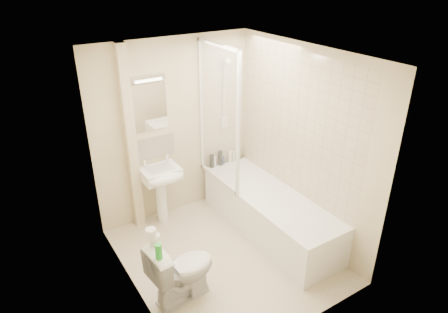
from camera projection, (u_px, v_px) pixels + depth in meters
floor at (225, 256)px, 4.81m from camera, size 2.50×2.50×0.00m
wall_back at (174, 130)px, 5.23m from camera, size 2.20×0.02×2.40m
wall_left at (127, 197)px, 3.75m from camera, size 0.02×2.50×2.40m
wall_right at (302, 145)px, 4.81m from camera, size 0.02×2.50×2.40m
ceiling at (226, 55)px, 3.75m from camera, size 2.20×2.50×0.02m
tile_back at (223, 104)px, 5.48m from camera, size 0.70×0.01×1.75m
tile_right at (297, 125)px, 4.79m from camera, size 0.01×2.10×1.75m
pipe_boxing at (131, 142)px, 4.88m from camera, size 0.12×0.12×2.40m
splashback at (153, 148)px, 5.14m from camera, size 0.60×0.02×0.30m
mirror at (149, 107)px, 4.90m from camera, size 0.46×0.01×0.60m
strip_light at (147, 78)px, 4.72m from camera, size 0.42×0.07×0.07m
bathtub at (270, 212)px, 5.13m from camera, size 0.70×2.10×0.55m
shower_screen at (218, 117)px, 4.97m from camera, size 0.04×0.92×1.80m
shower_fixture at (225, 97)px, 5.39m from camera, size 0.10×0.16×0.99m
pedestal_sink at (162, 181)px, 5.14m from camera, size 0.48×0.46×0.93m
bottle_black_a at (212, 161)px, 5.65m from camera, size 0.07×0.07×0.19m
bottle_white_a at (214, 161)px, 5.67m from camera, size 0.06×0.06×0.16m
bottle_black_b at (220, 158)px, 5.71m from camera, size 0.07×0.07×0.22m
bottle_blue at (223, 160)px, 5.75m from camera, size 0.05×0.05×0.12m
bottle_cream at (230, 156)px, 5.80m from camera, size 0.05×0.05×0.18m
bottle_white_b at (234, 156)px, 5.84m from camera, size 0.05×0.05×0.16m
bottle_green at (238, 156)px, 5.89m from camera, size 0.06×0.06×0.10m
toilet at (182, 270)px, 4.08m from camera, size 0.55×0.78×0.71m
toilet_roll_lower at (155, 240)px, 3.87m from camera, size 0.10×0.10×0.11m
toilet_roll_upper at (151, 234)px, 3.78m from camera, size 0.10×0.10×0.11m
green_bottle at (159, 251)px, 3.68m from camera, size 0.07×0.07×0.16m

